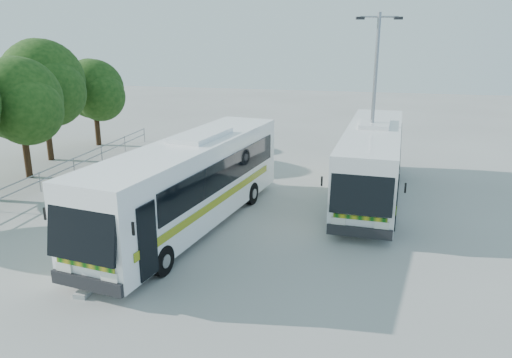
% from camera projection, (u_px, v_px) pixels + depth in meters
% --- Properties ---
extents(ground, '(100.00, 100.00, 0.00)m').
position_uv_depth(ground, '(213.00, 231.00, 20.04)').
color(ground, '#A6A6A0').
rests_on(ground, ground).
extents(kerb_divider, '(0.40, 16.00, 0.15)m').
position_uv_depth(kerb_divider, '(178.00, 208.00, 22.38)').
color(kerb_divider, '#B2B2AD').
rests_on(kerb_divider, ground).
extents(railing, '(0.06, 22.00, 1.00)m').
position_uv_depth(railing, '(51.00, 172.00, 25.72)').
color(railing, gray).
rests_on(railing, ground).
extents(tree_far_c, '(4.97, 4.69, 6.49)m').
position_uv_depth(tree_far_c, '(21.00, 100.00, 26.20)').
color(tree_far_c, '#382314').
rests_on(tree_far_c, ground).
extents(tree_far_d, '(5.62, 5.30, 7.33)m').
position_uv_depth(tree_far_d, '(43.00, 82.00, 29.75)').
color(tree_far_d, '#382314').
rests_on(tree_far_d, ground).
extents(tree_far_e, '(4.54, 4.28, 5.92)m').
position_uv_depth(tree_far_e, '(95.00, 89.00, 34.07)').
color(tree_far_e, '#382314').
rests_on(tree_far_e, ground).
extents(coach_main, '(4.53, 12.98, 3.54)m').
position_uv_depth(coach_main, '(190.00, 182.00, 19.91)').
color(coach_main, white).
rests_on(coach_main, ground).
extents(coach_adjacent, '(3.14, 12.20, 3.35)m').
position_uv_depth(coach_adjacent, '(372.00, 160.00, 23.66)').
color(coach_adjacent, white).
rests_on(coach_adjacent, ground).
extents(lamppost, '(2.07, 0.64, 8.55)m').
position_uv_depth(lamppost, '(374.00, 98.00, 23.38)').
color(lamppost, gray).
rests_on(lamppost, ground).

